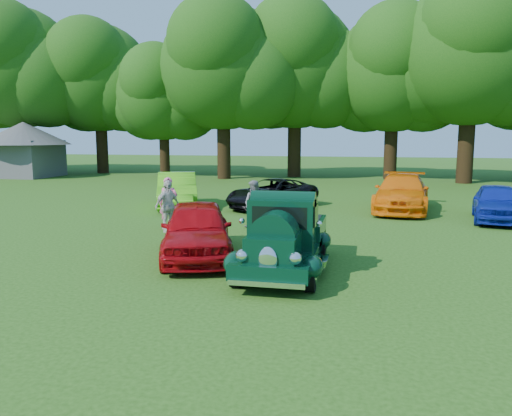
% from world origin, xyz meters
% --- Properties ---
extents(ground, '(120.00, 120.00, 0.00)m').
position_xyz_m(ground, '(0.00, 0.00, 0.00)').
color(ground, '#1F4610').
rests_on(ground, ground).
extents(hero_pickup, '(1.95, 4.19, 1.64)m').
position_xyz_m(hero_pickup, '(0.05, 0.24, 0.71)').
color(hero_pickup, black).
rests_on(hero_pickup, ground).
extents(red_convertible, '(2.84, 4.38, 1.39)m').
position_xyz_m(red_convertible, '(-2.23, 0.96, 0.69)').
color(red_convertible, '#9D060B').
rests_on(red_convertible, ground).
extents(back_car_lime, '(3.02, 4.63, 1.44)m').
position_xyz_m(back_car_lime, '(-5.83, 8.92, 0.72)').
color(back_car_lime, '#46A516').
rests_on(back_car_lime, ground).
extents(back_car_black, '(3.81, 4.71, 1.19)m').
position_xyz_m(back_car_black, '(-1.94, 9.56, 0.60)').
color(back_car_black, black).
rests_on(back_car_black, ground).
extents(back_car_orange, '(2.54, 5.13, 1.43)m').
position_xyz_m(back_car_orange, '(3.19, 9.94, 0.72)').
color(back_car_orange, orange).
rests_on(back_car_orange, ground).
extents(back_car_blue, '(2.14, 4.02, 1.30)m').
position_xyz_m(back_car_blue, '(6.27, 8.15, 0.65)').
color(back_car_blue, '#0D1F95').
rests_on(back_car_blue, ground).
extents(spectator_pink, '(0.65, 0.47, 1.66)m').
position_xyz_m(spectator_pink, '(-4.34, 4.35, 0.83)').
color(spectator_pink, '#DA5A89').
rests_on(spectator_pink, ground).
extents(spectator_grey, '(0.90, 0.79, 1.55)m').
position_xyz_m(spectator_grey, '(-1.67, 4.99, 0.77)').
color(spectator_grey, slate).
rests_on(spectator_grey, ground).
extents(spectator_white, '(0.78, 1.02, 1.62)m').
position_xyz_m(spectator_white, '(-4.15, 3.81, 0.81)').
color(spectator_white, beige).
rests_on(spectator_white, ground).
extents(gazebo, '(6.40, 6.40, 3.90)m').
position_xyz_m(gazebo, '(-22.00, 21.00, 2.40)').
color(gazebo, '#505054').
rests_on(gazebo, ground).
extents(tree_line, '(64.21, 11.36, 12.43)m').
position_xyz_m(tree_line, '(-1.63, 24.08, 7.38)').
color(tree_line, black).
rests_on(tree_line, ground).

